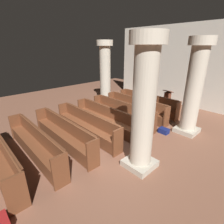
{
  "coord_description": "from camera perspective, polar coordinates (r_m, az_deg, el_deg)",
  "views": [
    {
      "loc": [
        4.05,
        -3.81,
        3.31
      ],
      "look_at": [
        -0.77,
        0.73,
        0.75
      ],
      "focal_mm": 27.26,
      "sensor_mm": 36.0,
      "label": 1
    }
  ],
  "objects": [
    {
      "name": "pillar_far_side",
      "position": [
        10.09,
        -2.31,
        13.05
      ],
      "size": [
        0.9,
        0.9,
        3.64
      ],
      "color": "#B6AD9A",
      "rests_on": "ground"
    },
    {
      "name": "pew_row_2",
      "position": [
        7.86,
        3.32,
        0.13
      ],
      "size": [
        3.53,
        0.47,
        0.93
      ],
      "color": "brown",
      "rests_on": "ground"
    },
    {
      "name": "pillar_aisle_rear",
      "position": [
        4.45,
        10.6,
        2.24
      ],
      "size": [
        0.88,
        0.88,
        3.64
      ],
      "color": "#B6AD9A",
      "rests_on": "ground"
    },
    {
      "name": "pew_row_0",
      "position": [
        9.32,
        11.74,
        3.12
      ],
      "size": [
        3.53,
        0.46,
        0.93
      ],
      "color": "brown",
      "rests_on": "ground"
    },
    {
      "name": "pew_row_1",
      "position": [
        8.57,
        7.89,
        1.76
      ],
      "size": [
        3.53,
        0.46,
        0.93
      ],
      "color": "brown",
      "rests_on": "ground"
    },
    {
      "name": "back_wall",
      "position": [
        10.74,
        25.0,
        13.58
      ],
      "size": [
        10.0,
        0.16,
        4.5
      ],
      "primitive_type": "cube",
      "color": "beige",
      "rests_on": "ground"
    },
    {
      "name": "ground_plane",
      "position": [
        6.47,
        -0.06,
        -9.62
      ],
      "size": [
        19.2,
        19.2,
        0.0
      ],
      "primitive_type": "plane",
      "color": "brown"
    },
    {
      "name": "hymn_book",
      "position": [
        9.9,
        8.0,
        7.09
      ],
      "size": [
        0.15,
        0.2,
        0.03
      ],
      "primitive_type": "cube",
      "color": "maroon",
      "rests_on": "pew_row_0"
    },
    {
      "name": "pew_row_4",
      "position": [
        6.67,
        -8.5,
        -4.05
      ],
      "size": [
        3.53,
        0.46,
        0.93
      ],
      "color": "brown",
      "rests_on": "ground"
    },
    {
      "name": "pew_row_3",
      "position": [
        7.22,
        -2.1,
        -1.8
      ],
      "size": [
        3.53,
        0.46,
        0.93
      ],
      "color": "brown",
      "rests_on": "ground"
    },
    {
      "name": "pew_row_5",
      "position": [
        6.23,
        -15.98,
        -6.6
      ],
      "size": [
        3.53,
        0.47,
        0.93
      ],
      "color": "brown",
      "rests_on": "ground"
    },
    {
      "name": "pillar_aisle_side",
      "position": [
        7.14,
        25.84,
        7.61
      ],
      "size": [
        0.9,
        0.9,
        3.64
      ],
      "color": "#B6AD9A",
      "rests_on": "ground"
    },
    {
      "name": "kneeler_box_navy",
      "position": [
        7.28,
        16.97,
        -6.02
      ],
      "size": [
        0.39,
        0.27,
        0.2
      ],
      "primitive_type": "cube",
      "color": "navy",
      "rests_on": "ground"
    },
    {
      "name": "pew_row_6",
      "position": [
        5.92,
        -24.51,
        -9.35
      ],
      "size": [
        3.53,
        0.46,
        0.93
      ],
      "color": "brown",
      "rests_on": "ground"
    },
    {
      "name": "lectern",
      "position": [
        10.04,
        17.94,
        3.55
      ],
      "size": [
        0.48,
        0.45,
        1.08
      ],
      "color": "#492215",
      "rests_on": "ground"
    }
  ]
}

